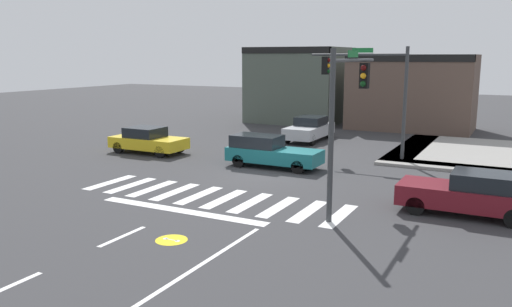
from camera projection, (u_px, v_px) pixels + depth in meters
The scene contains 12 objects.
ground_plane at pixel (264, 174), 23.84m from camera, with size 120.00×120.00×0.00m, color #353538.
crosswalk_near at pixel (211, 197), 19.92m from camera, with size 10.81×2.86×0.01m.
lane_markings at pixel (87, 274), 12.86m from camera, with size 6.80×20.25×0.01m.
bike_detector_marking at pixel (172, 240), 15.26m from camera, with size 0.96×0.96×0.01m.
curb_corner_northeast at pixel (479, 155), 28.18m from camera, with size 10.00×10.60×0.15m.
storefront_row at pixel (347, 88), 40.85m from camera, with size 17.36×6.86×6.10m.
traffic_signal_southeast at pixel (348, 100), 17.68m from camera, with size 0.32×4.72×5.61m.
traffic_signal_northeast at pixel (369, 82), 26.74m from camera, with size 5.16×0.32×5.86m.
car_silver at pixel (310, 129), 33.20m from camera, with size 1.87×4.59×1.55m.
car_maroon at pixel (471, 194), 17.52m from camera, with size 4.48×1.84×1.52m.
car_yellow at pixel (148, 140), 28.96m from camera, with size 4.32×1.92×1.46m.
car_teal at pixel (269, 151), 25.26m from camera, with size 4.63×1.71×1.54m.
Camera 1 is at (10.43, -20.79, 5.34)m, focal length 36.16 mm.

